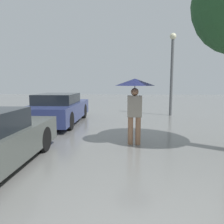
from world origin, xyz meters
name	(u,v)px	position (x,y,z in m)	size (l,w,h in m)	color
pedestrian	(135,92)	(-0.18, 4.83, 1.42)	(1.05, 1.05, 1.76)	#9E7051
parked_car_farthest	(59,109)	(-3.12, 7.85, 0.59)	(1.71, 4.37, 1.22)	navy
street_lamp	(172,66)	(1.91, 10.23, 2.48)	(0.31, 0.31, 4.05)	#515456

